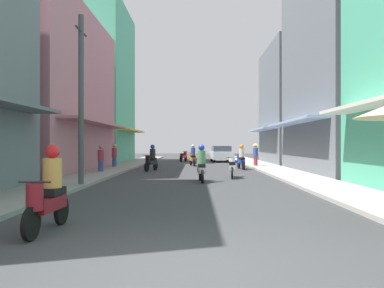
# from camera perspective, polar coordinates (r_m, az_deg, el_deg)

# --- Properties ---
(ground_plane) EXTENTS (89.12, 89.12, 0.00)m
(ground_plane) POSITION_cam_1_polar(r_m,az_deg,el_deg) (20.96, 0.19, -4.40)
(ground_plane) COLOR #38383A
(sidewalk_left) EXTENTS (2.17, 48.51, 0.12)m
(sidewalk_left) POSITION_cam_1_polar(r_m,az_deg,el_deg) (21.56, -13.04, -4.11)
(sidewalk_left) COLOR gray
(sidewalk_left) RESTS_ON ground
(sidewalk_right) EXTENTS (2.17, 48.51, 0.12)m
(sidewalk_right) POSITION_cam_1_polar(r_m,az_deg,el_deg) (21.49, 13.46, -4.13)
(sidewalk_right) COLOR #ADA89E
(sidewalk_right) RESTS_ON ground
(building_left_mid) EXTENTS (7.05, 12.42, 9.40)m
(building_left_mid) POSITION_cam_1_polar(r_m,az_deg,el_deg) (23.80, -22.20, 7.46)
(building_left_mid) COLOR #B7727F
(building_left_mid) RESTS_ON ground
(building_left_far) EXTENTS (7.05, 8.98, 13.65)m
(building_left_far) POSITION_cam_1_polar(r_m,az_deg,el_deg) (34.43, -14.98, 8.68)
(building_left_far) COLOR #4CB28C
(building_left_far) RESTS_ON ground
(building_right_mid) EXTENTS (7.05, 9.74, 12.67)m
(building_right_mid) POSITION_cam_1_polar(r_m,az_deg,el_deg) (22.78, 23.99, 11.97)
(building_right_mid) COLOR slate
(building_right_mid) RESTS_ON ground
(building_right_far) EXTENTS (7.05, 8.56, 9.53)m
(building_right_far) POSITION_cam_1_polar(r_m,az_deg,el_deg) (31.74, 16.88, 5.69)
(building_right_far) COLOR slate
(building_right_far) RESTS_ON ground
(motorbike_red) EXTENTS (0.73, 1.75, 0.96)m
(motorbike_red) POSITION_cam_1_polar(r_m,az_deg,el_deg) (33.80, -1.30, -1.90)
(motorbike_red) COLOR black
(motorbike_red) RESTS_ON ground
(motorbike_silver) EXTENTS (0.55, 1.81, 1.58)m
(motorbike_silver) POSITION_cam_1_polar(r_m,az_deg,el_deg) (15.66, 1.42, -3.28)
(motorbike_silver) COLOR black
(motorbike_silver) RESTS_ON ground
(motorbike_maroon) EXTENTS (0.55, 1.81, 1.58)m
(motorbike_maroon) POSITION_cam_1_polar(r_m,az_deg,el_deg) (7.25, -21.20, -6.99)
(motorbike_maroon) COLOR black
(motorbike_maroon) RESTS_ON ground
(motorbike_black) EXTENTS (0.72, 1.75, 1.58)m
(motorbike_black) POSITION_cam_1_polar(r_m,az_deg,el_deg) (22.25, -6.25, -2.33)
(motorbike_black) COLOR black
(motorbike_black) RESTS_ON ground
(motorbike_blue) EXTENTS (0.55, 1.81, 1.58)m
(motorbike_blue) POSITION_cam_1_polar(r_m,az_deg,el_deg) (23.81, 7.55, -2.18)
(motorbike_blue) COLOR black
(motorbike_blue) RESTS_ON ground
(motorbike_white) EXTENTS (0.55, 1.81, 0.96)m
(motorbike_white) POSITION_cam_1_polar(r_m,az_deg,el_deg) (17.67, 6.17, -3.56)
(motorbike_white) COLOR black
(motorbike_white) RESTS_ON ground
(motorbike_orange) EXTENTS (0.63, 1.79, 1.58)m
(motorbike_orange) POSITION_cam_1_polar(r_m,az_deg,el_deg) (27.33, 0.08, -1.91)
(motorbike_orange) COLOR black
(motorbike_orange) RESTS_ON ground
(parked_car) EXTENTS (1.95, 4.18, 1.45)m
(parked_car) POSITION_cam_1_polar(r_m,az_deg,el_deg) (33.94, 4.48, -1.49)
(parked_car) COLOR silver
(parked_car) RESTS_ON ground
(pedestrian_midway) EXTENTS (0.44, 0.44, 1.66)m
(pedestrian_midway) POSITION_cam_1_polar(r_m,az_deg,el_deg) (25.22, -11.83, -1.53)
(pedestrian_midway) COLOR #334C8C
(pedestrian_midway) RESTS_ON ground
(pedestrian_crossing) EXTENTS (0.44, 0.44, 1.67)m
(pedestrian_crossing) POSITION_cam_1_polar(r_m,az_deg,el_deg) (26.06, 9.74, -1.47)
(pedestrian_crossing) COLOR #99333F
(pedestrian_crossing) RESTS_ON ground
(pedestrian_far) EXTENTS (0.34, 0.34, 1.54)m
(pedestrian_far) POSITION_cam_1_polar(r_m,az_deg,el_deg) (20.88, -13.84, -2.31)
(pedestrian_far) COLOR #334C8C
(pedestrian_far) RESTS_ON ground
(utility_pole) EXTENTS (0.20, 1.20, 6.36)m
(utility_pole) POSITION_cam_1_polar(r_m,az_deg,el_deg) (14.37, -16.67, 6.63)
(utility_pole) COLOR #4C4C4F
(utility_pole) RESTS_ON ground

